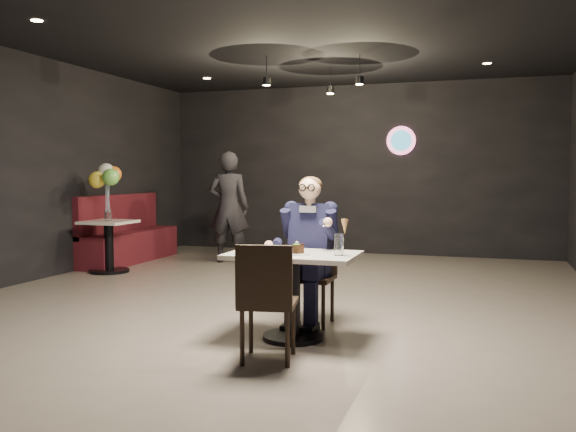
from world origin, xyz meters
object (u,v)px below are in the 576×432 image
(booth_bench, at_px, (129,228))
(chair_far, at_px, (310,276))
(seated_man, at_px, (311,249))
(balloon_vase, at_px, (108,215))
(side_table, at_px, (109,244))
(sundae_glass, at_px, (339,245))
(chair_near, at_px, (268,301))
(passerby, at_px, (229,207))
(main_table, at_px, (293,296))

(booth_bench, bearing_deg, chair_far, -37.74)
(seated_man, bearing_deg, balloon_vase, 150.68)
(booth_bench, distance_m, side_table, 1.05)
(booth_bench, bearing_deg, side_table, -73.30)
(chair_far, xyz_separation_m, sundae_glass, (0.41, -0.58, 0.38))
(chair_near, bearing_deg, seated_man, 79.55)
(chair_near, height_order, balloon_vase, chair_near)
(seated_man, relative_size, sundae_glass, 8.02)
(passerby, bearing_deg, main_table, 110.23)
(sundae_glass, distance_m, balloon_vase, 4.79)
(sundae_glass, bearing_deg, chair_far, 125.40)
(side_table, distance_m, balloon_vase, 0.42)
(booth_bench, height_order, passerby, passerby)
(booth_bench, bearing_deg, passerby, 16.28)
(chair_far, bearing_deg, sundae_glass, -54.60)
(side_table, xyz_separation_m, passerby, (1.26, 1.45, 0.48))
(booth_bench, bearing_deg, seated_man, -37.74)
(chair_near, relative_size, booth_bench, 0.42)
(main_table, xyz_separation_m, booth_bench, (-3.91, 3.58, 0.17))
(chair_near, relative_size, seated_man, 0.64)
(main_table, height_order, chair_far, chair_far)
(sundae_glass, height_order, balloon_vase, sundae_glass)
(main_table, xyz_separation_m, sundae_glass, (0.41, -0.03, 0.46))
(side_table, relative_size, passerby, 0.46)
(sundae_glass, xyz_separation_m, side_table, (-4.02, 2.61, -0.43))
(main_table, distance_m, side_table, 4.44)
(passerby, bearing_deg, sundae_glass, 114.20)
(chair_near, height_order, passerby, passerby)
(balloon_vase, bearing_deg, booth_bench, 106.70)
(side_table, xyz_separation_m, balloon_vase, (0.00, 0.00, 0.42))
(seated_man, height_order, balloon_vase, seated_man)
(sundae_glass, bearing_deg, seated_man, 125.40)
(chair_near, relative_size, side_table, 1.12)
(chair_far, distance_m, balloon_vase, 4.16)
(main_table, bearing_deg, side_table, 144.48)
(passerby, bearing_deg, seated_man, 114.01)
(chair_far, xyz_separation_m, passerby, (-2.36, 3.48, 0.43))
(seated_man, bearing_deg, sundae_glass, -54.60)
(side_table, bearing_deg, seated_man, -29.32)
(main_table, xyz_separation_m, balloon_vase, (-3.61, 2.58, 0.45))
(main_table, height_order, booth_bench, booth_bench)
(balloon_vase, bearing_deg, chair_near, -41.51)
(chair_near, height_order, booth_bench, booth_bench)
(chair_far, height_order, booth_bench, booth_bench)
(sundae_glass, relative_size, balloon_vase, 1.17)
(main_table, xyz_separation_m, chair_near, (0.00, -0.62, 0.09))
(chair_near, bearing_deg, main_table, 79.55)
(balloon_vase, bearing_deg, sundae_glass, -32.92)
(seated_man, distance_m, booth_bench, 4.95)
(main_table, distance_m, chair_near, 0.62)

